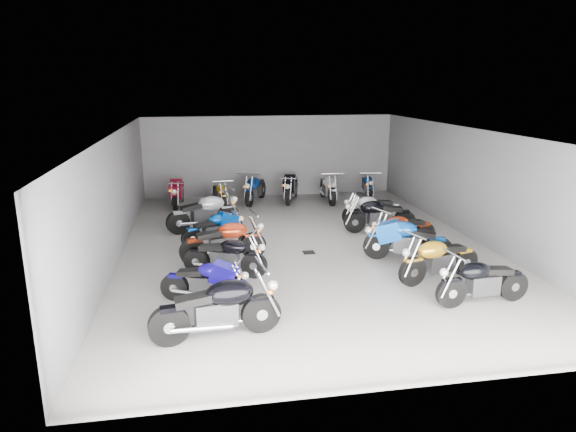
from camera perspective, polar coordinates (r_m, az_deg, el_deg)
name	(u,v)px	position (r m, az deg, el deg)	size (l,w,h in m)	color
ground	(305,247)	(14.42, 1.91, -3.46)	(14.00, 14.00, 0.00)	#9F9D97
wall_back	(270,156)	(20.81, -1.99, 6.66)	(10.00, 0.10, 3.20)	slate
wall_left	(115,198)	(13.89, -18.69, 1.91)	(0.10, 14.00, 3.20)	slate
wall_right	(475,185)	(15.79, 20.05, 3.24)	(0.10, 14.00, 3.20)	slate
ceiling	(306,131)	(13.76, 2.02, 9.39)	(10.00, 14.00, 0.04)	black
drain_grate	(309,252)	(13.95, 2.32, -4.07)	(0.32, 0.32, 0.01)	black
motorcycle_left_a	(218,308)	(9.35, -7.81, -10.15)	(2.38, 0.57, 1.05)	black
motorcycle_left_b	(206,282)	(10.87, -9.07, -7.21)	(1.87, 0.76, 0.85)	black
motorcycle_left_c	(226,256)	(12.25, -6.91, -4.43)	(1.96, 0.90, 0.91)	black
motorcycle_left_d	(225,241)	(13.21, -7.06, -2.80)	(2.25, 0.60, 0.99)	black
motorcycle_left_e	(215,229)	(14.64, -8.13, -1.41)	(1.85, 0.86, 0.86)	black
motorcycle_left_f	(205,213)	(16.08, -9.25, 0.37)	(2.28, 0.95, 1.04)	black
motorcycle_right_a	(482,281)	(11.37, 20.75, -6.77)	(2.11, 0.46, 0.93)	black
motorcycle_right_b	(439,259)	(12.34, 16.40, -4.60)	(2.18, 0.73, 0.98)	black
motorcycle_right_c	(407,241)	(13.50, 13.03, -2.69)	(2.14, 1.03, 1.00)	black
motorcycle_right_d	(402,231)	(14.42, 12.59, -1.64)	(2.12, 0.77, 0.95)	black
motorcycle_right_e	(379,215)	(15.93, 10.06, 0.07)	(2.23, 0.50, 0.98)	black
motorcycle_right_f	(372,209)	(16.83, 9.35, 0.78)	(2.10, 0.45, 0.92)	black
motorcycle_back_a	(178,192)	(19.31, -12.14, 2.60)	(0.51, 2.35, 1.03)	black
motorcycle_back_b	(220,193)	(19.31, -7.61, 2.50)	(0.50, 1.92, 0.85)	black
motorcycle_back_c	(255,189)	(19.65, -3.67, 3.04)	(1.04, 2.13, 0.99)	black
motorcycle_back_d	(291,187)	(19.83, 0.37, 3.23)	(0.89, 2.25, 1.02)	black
motorcycle_back_e	(328,188)	(19.82, 4.47, 3.13)	(0.46, 2.27, 1.00)	black
motorcycle_back_f	(368,186)	(20.66, 8.83, 3.35)	(0.56, 2.07, 0.91)	black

